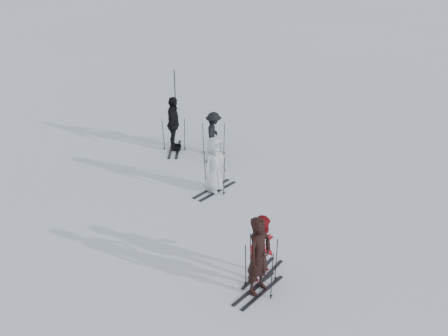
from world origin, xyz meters
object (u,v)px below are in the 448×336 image
(skier_near_dark, at_px, (259,257))
(skier_uphill_left, at_px, (173,124))
(skier_uphill_far, at_px, (214,134))
(skier_red, at_px, (264,247))
(skier_grey, at_px, (214,165))
(piste_marker, at_px, (175,91))

(skier_near_dark, height_order, skier_uphill_left, skier_uphill_left)
(skier_uphill_left, bearing_deg, skier_uphill_far, -103.28)
(skier_uphill_far, bearing_deg, skier_red, -162.52)
(skier_grey, height_order, piste_marker, piste_marker)
(skier_red, xyz_separation_m, skier_uphill_left, (-4.53, 6.43, 0.18))
(skier_red, distance_m, skier_grey, 4.46)
(skier_grey, xyz_separation_m, skier_uphill_far, (-0.78, 2.63, -0.11))
(skier_uphill_far, bearing_deg, skier_uphill_left, 83.31)
(skier_red, distance_m, skier_uphill_left, 7.86)
(skier_near_dark, relative_size, skier_grey, 1.10)
(skier_near_dark, bearing_deg, skier_red, 25.60)
(skier_uphill_left, xyz_separation_m, piste_marker, (-1.30, 3.77, -0.08))
(skier_near_dark, relative_size, piste_marker, 1.06)
(skier_red, bearing_deg, skier_near_dark, -160.63)
(skier_near_dark, distance_m, skier_grey, 5.03)
(skier_grey, bearing_deg, piste_marker, 53.75)
(skier_uphill_far, bearing_deg, skier_near_dark, -164.38)
(skier_red, height_order, skier_grey, skier_grey)
(skier_grey, bearing_deg, skier_near_dark, -127.84)
(skier_grey, relative_size, piste_marker, 0.96)
(skier_red, height_order, skier_uphill_left, skier_uphill_left)
(skier_grey, distance_m, skier_uphill_far, 2.75)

